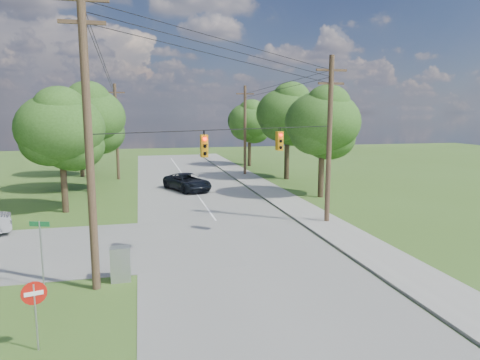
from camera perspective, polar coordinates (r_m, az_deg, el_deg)
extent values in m
plane|color=#3A591D|center=(18.46, -3.91, -13.41)|extent=(140.00, 140.00, 0.00)
cube|color=gray|center=(23.43, -1.05, -8.44)|extent=(10.00, 100.00, 0.03)
cube|color=gray|center=(25.62, 13.87, -7.07)|extent=(2.60, 100.00, 0.12)
cylinder|color=brown|center=(17.39, -19.54, 5.09)|extent=(0.32, 0.32, 12.00)
cube|color=brown|center=(17.67, -20.31, 19.13)|extent=(1.70, 0.12, 0.14)
cylinder|color=brown|center=(27.49, 11.81, 5.08)|extent=(0.32, 0.32, 10.50)
cube|color=brown|center=(27.56, 12.10, 14.14)|extent=(2.00, 0.12, 0.14)
cube|color=brown|center=(27.49, 12.05, 12.48)|extent=(1.70, 0.12, 0.14)
cylinder|color=brown|center=(48.32, 0.67, 6.56)|extent=(0.32, 0.32, 10.00)
cube|color=brown|center=(48.32, 0.68, 11.42)|extent=(2.00, 0.12, 0.14)
cylinder|color=brown|center=(46.96, -16.13, 6.14)|extent=(0.32, 0.32, 10.00)
cube|color=brown|center=(46.96, -16.35, 11.14)|extent=(2.00, 0.12, 0.14)
cylinder|color=black|center=(21.87, -0.26, 17.72)|extent=(13.52, 7.63, 1.53)
cylinder|color=black|center=(21.81, -0.26, 16.68)|extent=(13.52, 7.63, 1.53)
cylinder|color=black|center=(21.76, -0.26, 15.64)|extent=(13.52, 7.63, 1.53)
cylinder|color=black|center=(37.76, 4.79, 12.46)|extent=(0.03, 22.00, 0.53)
cylinder|color=black|center=(32.27, -17.44, 14.03)|extent=(0.43, 29.60, 2.03)
cylinder|color=black|center=(37.74, 4.79, 11.86)|extent=(0.03, 22.00, 0.53)
cylinder|color=black|center=(32.24, -17.40, 13.33)|extent=(0.43, 29.60, 2.03)
cylinder|color=black|center=(21.63, -0.26, 6.79)|extent=(13.52, 7.63, 0.04)
cube|color=orange|center=(20.15, -4.75, 4.54)|extent=(0.32, 0.22, 1.05)
sphere|color=#FF0C05|center=(19.99, -4.70, 5.51)|extent=(0.17, 0.17, 0.17)
cube|color=orange|center=(20.39, -4.85, 4.59)|extent=(0.32, 0.22, 1.05)
sphere|color=#FF0C05|center=(20.51, -4.92, 5.59)|extent=(0.17, 0.17, 0.17)
cube|color=orange|center=(23.75, 5.37, 5.19)|extent=(0.32, 0.22, 1.05)
sphere|color=#FF0C05|center=(23.59, 5.49, 6.02)|extent=(0.17, 0.17, 0.17)
cube|color=orange|center=(23.97, 5.18, 5.23)|extent=(0.32, 0.22, 1.05)
sphere|color=#FF0C05|center=(24.09, 5.09, 6.08)|extent=(0.17, 0.17, 0.17)
cylinder|color=#433221|center=(32.75, -22.35, -1.29)|extent=(0.45, 0.45, 3.15)
ellipsoid|color=#244916|center=(32.31, -22.81, 6.35)|extent=(6.00, 6.00, 4.92)
cylinder|color=#433221|center=(40.43, -19.23, 0.96)|extent=(0.50, 0.50, 3.50)
ellipsoid|color=#244916|center=(40.09, -19.58, 7.84)|extent=(6.40, 6.40, 5.25)
cylinder|color=#433221|center=(50.54, -20.34, 2.31)|extent=(0.48, 0.47, 3.32)
ellipsoid|color=#244916|center=(50.26, -20.62, 7.53)|extent=(6.00, 6.00, 4.92)
cylinder|color=#433221|center=(36.40, 10.75, 0.33)|extent=(0.48, 0.48, 3.32)
ellipsoid|color=#244916|center=(36.01, 10.96, 7.60)|extent=(6.20, 6.20, 5.08)
cylinder|color=#433221|center=(45.77, 6.25, 2.40)|extent=(0.52, 0.52, 3.67)
ellipsoid|color=#244916|center=(45.48, 6.36, 8.79)|extent=(6.60, 6.60, 5.41)
cylinder|color=#433221|center=(56.93, 1.27, 3.46)|extent=(0.45, 0.45, 3.15)
ellipsoid|color=#244916|center=(56.68, 1.28, 7.86)|extent=(5.80, 5.80, 4.76)
imported|color=black|center=(39.13, -7.04, -0.26)|extent=(4.51, 6.09, 1.54)
cube|color=gray|center=(18.95, -15.66, -10.74)|extent=(0.84, 0.62, 1.48)
cylinder|color=gray|center=(14.56, -25.56, -16.20)|extent=(0.06, 0.06, 2.08)
cylinder|color=#AD120C|center=(14.26, -25.77, -13.44)|extent=(0.70, 0.21, 0.72)
cube|color=white|center=(14.24, -25.80, -13.49)|extent=(0.51, 0.16, 0.12)
cylinder|color=gray|center=(19.14, -24.92, -9.02)|extent=(0.07, 0.07, 2.77)
cube|color=#166130|center=(18.81, -25.18, -5.32)|extent=(0.80, 0.29, 0.20)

